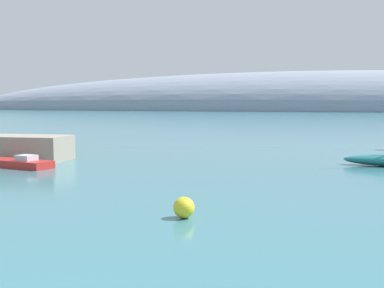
{
  "coord_description": "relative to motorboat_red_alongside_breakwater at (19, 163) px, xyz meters",
  "views": [
    {
      "loc": [
        6.54,
        -7.67,
        4.89
      ],
      "look_at": [
        -3.15,
        29.07,
        1.68
      ],
      "focal_mm": 48.44,
      "sensor_mm": 36.0,
      "label": 1
    }
  ],
  "objects": [
    {
      "name": "distant_ridge",
      "position": [
        21.12,
        216.48,
        -0.32
      ],
      "size": [
        381.12,
        56.77,
        37.28
      ],
      "primitive_type": "ellipsoid",
      "color": "gray",
      "rests_on": "ground"
    },
    {
      "name": "motorboat_red_alongside_breakwater",
      "position": [
        0.0,
        0.0,
        0.0
      ],
      "size": [
        6.02,
        3.1,
        0.94
      ],
      "rotation": [
        0.0,
        0.0,
        6.04
      ],
      "color": "red",
      "rests_on": "water"
    },
    {
      "name": "mooring_buoy_yellow",
      "position": [
        16.14,
        -12.72,
        0.13
      ],
      "size": [
        0.89,
        0.89,
        0.89
      ],
      "primitive_type": "sphere",
      "color": "yellow",
      "rests_on": "water"
    }
  ]
}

